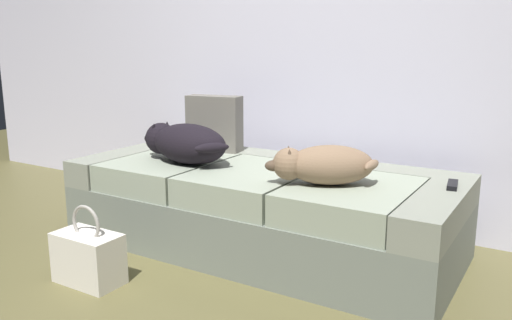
% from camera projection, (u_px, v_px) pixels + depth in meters
% --- Properties ---
extents(couch, '(2.08, 0.90, 0.45)m').
position_uv_depth(couch, '(261.00, 208.00, 2.87)').
color(couch, slate).
rests_on(couch, ground).
extents(dog_dark, '(0.65, 0.33, 0.22)m').
position_uv_depth(dog_dark, '(184.00, 143.00, 2.91)').
color(dog_dark, black).
rests_on(dog_dark, couch).
extents(dog_tan, '(0.51, 0.41, 0.19)m').
position_uv_depth(dog_tan, '(323.00, 165.00, 2.46)').
color(dog_tan, '#81654C').
rests_on(dog_tan, couch).
extents(tv_remote, '(0.07, 0.15, 0.02)m').
position_uv_depth(tv_remote, '(453.00, 185.00, 2.42)').
color(tv_remote, black).
rests_on(tv_remote, couch).
extents(throw_pillow, '(0.36, 0.17, 0.34)m').
position_uv_depth(throw_pillow, '(214.00, 123.00, 3.24)').
color(throw_pillow, '#68635B').
rests_on(throw_pillow, couch).
extents(handbag, '(0.32, 0.18, 0.38)m').
position_uv_depth(handbag, '(88.00, 257.00, 2.44)').
color(handbag, silver).
rests_on(handbag, ground).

